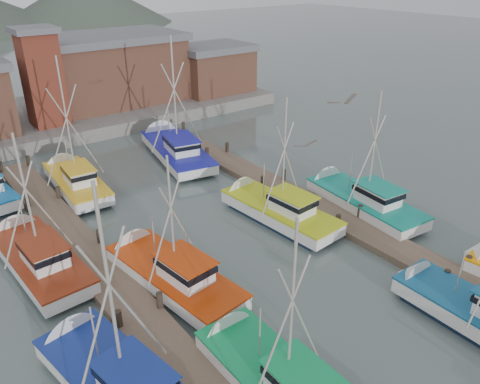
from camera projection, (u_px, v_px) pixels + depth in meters
ground at (330, 318)px, 21.37m from camera, size 260.00×260.00×0.00m
dock_left at (151, 331)px, 20.34m from camera, size 2.30×46.00×1.50m
dock_right at (361, 230)px, 27.98m from camera, size 2.30×46.00×1.50m
quay at (59, 116)px, 47.45m from camera, size 44.00×16.00×1.20m
shed_center at (110, 68)px, 48.92m from camera, size 14.84×9.54×6.90m
shed_right at (213, 68)px, 53.17m from camera, size 8.48×6.36×5.20m
lookout_tower at (42, 77)px, 41.33m from camera, size 3.60×3.60×8.50m
boat_4 at (275, 380)px, 17.40m from camera, size 3.43×8.52×8.55m
boat_5 at (471, 311)px, 20.82m from camera, size 3.41×8.25×8.56m
boat_6 at (114, 379)px, 17.42m from camera, size 4.07×9.11×9.77m
boat_8 at (168, 272)px, 23.43m from camera, size 3.76×9.04×7.90m
boat_9 at (274, 209)px, 29.45m from camera, size 3.48×8.92×8.66m
boat_10 at (37, 256)px, 24.70m from camera, size 3.51×9.08×8.45m
boat_11 at (358, 199)px, 30.65m from camera, size 3.65×9.18×8.78m
boat_12 at (75, 180)px, 33.27m from camera, size 3.98×8.70×10.16m
boat_13 at (175, 149)px, 38.87m from camera, size 5.23×10.89×10.84m
gull_near at (342, 102)px, 15.06m from camera, size 1.55×0.66×0.24m
gull_far at (306, 145)px, 24.14m from camera, size 1.55×0.62×0.24m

